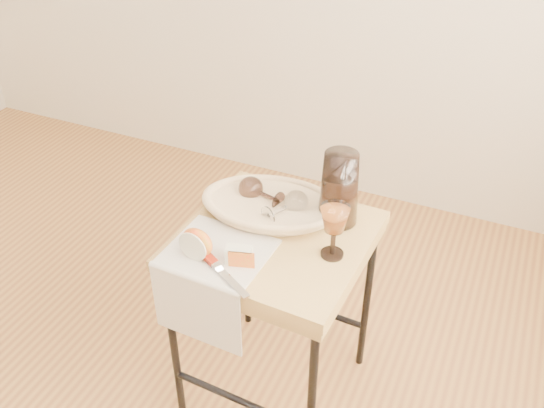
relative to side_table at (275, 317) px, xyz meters
The scene contains 10 objects.
side_table is the anchor object (origin of this frame).
tea_towel 0.37m from the side_table, 128.98° to the right, with size 0.27×0.24×0.01m, color beige.
bread_basket 0.37m from the side_table, 121.34° to the left, with size 0.36×0.25×0.05m, color tan, non-canonical shape.
goblet_lying_a 0.40m from the side_table, 129.27° to the left, with size 0.12×0.08×0.08m, color #4E362D, non-canonical shape.
goblet_lying_b 0.38m from the side_table, 91.57° to the left, with size 0.12×0.07×0.07m, color white, non-canonical shape.
pitcher 0.48m from the side_table, 46.15° to the left, with size 0.16×0.24×0.26m, color black, non-canonical shape.
wine_goblet 0.44m from the side_table, ahead, with size 0.08×0.08×0.16m, color white, non-canonical shape.
apple_half 0.44m from the side_table, 131.58° to the right, with size 0.09×0.05×0.09m, color red.
apple_wedge 0.39m from the side_table, 103.71° to the right, with size 0.07×0.04×0.05m, color beige.
table_knife 0.40m from the side_table, 108.56° to the right, with size 0.23×0.02×0.02m, color silver, non-canonical shape.
Camera 1 is at (1.19, -0.69, 1.69)m, focal length 39.46 mm.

